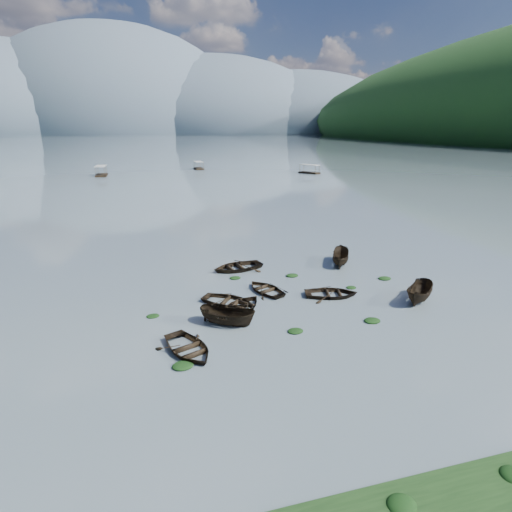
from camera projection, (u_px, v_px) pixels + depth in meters
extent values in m
plane|color=slate|center=(304.00, 341.00, 25.64)|extent=(2400.00, 2400.00, 0.00)
ellipsoid|color=#475666|center=(14.00, 134.00, 789.04)|extent=(520.00, 520.00, 280.00)
ellipsoid|color=#475666|center=(120.00, 134.00, 838.15)|extent=(520.00, 520.00, 340.00)
ellipsoid|color=#475666|center=(214.00, 133.00, 887.26)|extent=(520.00, 520.00, 260.00)
ellipsoid|color=#475666|center=(290.00, 133.00, 931.46)|extent=(520.00, 520.00, 220.00)
imported|color=black|center=(188.00, 352.00, 24.40)|extent=(4.56, 5.27, 0.92)
imported|color=black|center=(242.00, 309.00, 30.17)|extent=(5.04, 4.92, 0.85)
imported|color=black|center=(228.00, 325.00, 27.77)|extent=(4.27, 3.50, 1.58)
imported|color=black|center=(266.00, 291.00, 33.41)|extent=(4.08, 4.70, 0.82)
imported|color=black|center=(331.00, 296.00, 32.43)|extent=(4.92, 4.05, 0.89)
imported|color=black|center=(419.00, 301.00, 31.57)|extent=(4.33, 4.00, 1.66)
imported|color=black|center=(228.00, 304.00, 31.05)|extent=(5.19, 4.97, 0.88)
imported|color=black|center=(238.00, 270.00, 38.50)|extent=(5.53, 4.46, 1.02)
imported|color=black|center=(340.00, 264.00, 40.06)|extent=(3.47, 4.50, 1.65)
ellipsoid|color=black|center=(183.00, 367.00, 22.88)|extent=(1.24, 1.02, 0.27)
ellipsoid|color=black|center=(295.00, 332.00, 26.80)|extent=(1.08, 0.86, 0.24)
ellipsoid|color=black|center=(372.00, 322.00, 28.21)|extent=(1.19, 0.95, 0.26)
ellipsoid|color=black|center=(351.00, 288.00, 34.09)|extent=(0.88, 0.75, 0.20)
ellipsoid|color=black|center=(385.00, 279.00, 36.11)|extent=(1.19, 0.94, 0.25)
ellipsoid|color=black|center=(153.00, 316.00, 28.96)|extent=(0.95, 0.76, 0.20)
ellipsoid|color=black|center=(235.00, 278.00, 36.23)|extent=(1.01, 0.84, 0.21)
ellipsoid|color=black|center=(292.00, 276.00, 36.79)|extent=(1.16, 0.93, 0.25)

